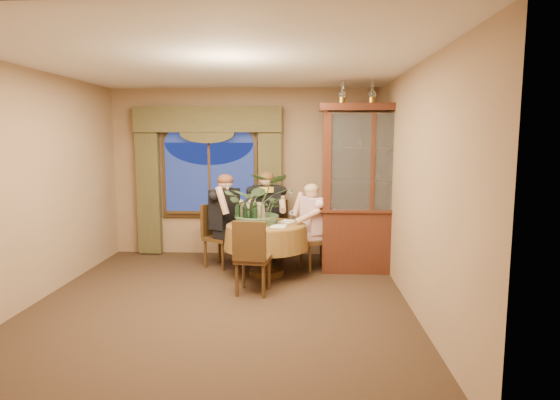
{
  "coord_description": "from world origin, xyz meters",
  "views": [
    {
      "loc": [
        0.98,
        -5.35,
        1.98
      ],
      "look_at": [
        0.65,
        1.25,
        1.1
      ],
      "focal_mm": 30.0,
      "sensor_mm": 36.0,
      "label": 1
    }
  ],
  "objects_px": {
    "oil_lamp_right": "(402,92)",
    "chair_back": "(221,236)",
    "centerpiece_plant": "(260,180)",
    "person_pink": "(312,227)",
    "person_back": "(225,221)",
    "chair_front_left": "(253,256)",
    "stoneware_vase": "(260,213)",
    "wine_bottle_2": "(245,212)",
    "oil_lamp_center": "(372,92)",
    "dining_table": "(266,249)",
    "chair_back_right": "(274,231)",
    "wine_bottle_5": "(252,211)",
    "oil_lamp_left": "(342,92)",
    "chair_right": "(316,238)",
    "wine_bottle_4": "(255,214)",
    "wine_bottle_3": "(243,211)",
    "china_cabinet": "(370,189)",
    "person_scarf": "(267,216)",
    "wine_bottle_1": "(238,213)",
    "wine_bottle_0": "(255,212)",
    "olive_bowl": "(267,223)"
  },
  "relations": [
    {
      "from": "chair_right",
      "to": "centerpiece_plant",
      "type": "height_order",
      "value": "centerpiece_plant"
    },
    {
      "from": "person_pink",
      "to": "stoneware_vase",
      "type": "distance_m",
      "value": 0.84
    },
    {
      "from": "oil_lamp_right",
      "to": "chair_front_left",
      "type": "relative_size",
      "value": 0.35
    },
    {
      "from": "centerpiece_plant",
      "to": "person_pink",
      "type": "bearing_deg",
      "value": 17.94
    },
    {
      "from": "wine_bottle_3",
      "to": "oil_lamp_right",
      "type": "bearing_deg",
      "value": 5.21
    },
    {
      "from": "chair_back_right",
      "to": "oil_lamp_right",
      "type": "bearing_deg",
      "value": 168.74
    },
    {
      "from": "chair_back_right",
      "to": "wine_bottle_2",
      "type": "xyz_separation_m",
      "value": [
        -0.35,
        -0.83,
        0.44
      ]
    },
    {
      "from": "stoneware_vase",
      "to": "wine_bottle_5",
      "type": "relative_size",
      "value": 0.9
    },
    {
      "from": "wine_bottle_1",
      "to": "chair_front_left",
      "type": "bearing_deg",
      "value": -68.59
    },
    {
      "from": "oil_lamp_center",
      "to": "person_back",
      "type": "distance_m",
      "value": 2.89
    },
    {
      "from": "wine_bottle_3",
      "to": "wine_bottle_1",
      "type": "bearing_deg",
      "value": -107.92
    },
    {
      "from": "olive_bowl",
      "to": "chair_front_left",
      "type": "bearing_deg",
      "value": -99.21
    },
    {
      "from": "china_cabinet",
      "to": "person_scarf",
      "type": "height_order",
      "value": "china_cabinet"
    },
    {
      "from": "wine_bottle_3",
      "to": "wine_bottle_5",
      "type": "distance_m",
      "value": 0.14
    },
    {
      "from": "person_back",
      "to": "centerpiece_plant",
      "type": "distance_m",
      "value": 0.9
    },
    {
      "from": "chair_back_right",
      "to": "wine_bottle_5",
      "type": "bearing_deg",
      "value": 72.01
    },
    {
      "from": "dining_table",
      "to": "stoneware_vase",
      "type": "relative_size",
      "value": 4.13
    },
    {
      "from": "person_scarf",
      "to": "wine_bottle_3",
      "type": "relative_size",
      "value": 4.41
    },
    {
      "from": "person_scarf",
      "to": "wine_bottle_1",
      "type": "xyz_separation_m",
      "value": [
        -0.35,
        -0.83,
        0.19
      ]
    },
    {
      "from": "chair_right",
      "to": "chair_back_right",
      "type": "bearing_deg",
      "value": 29.29
    },
    {
      "from": "person_pink",
      "to": "wine_bottle_0",
      "type": "distance_m",
      "value": 0.93
    },
    {
      "from": "person_scarf",
      "to": "wine_bottle_5",
      "type": "height_order",
      "value": "person_scarf"
    },
    {
      "from": "chair_right",
      "to": "wine_bottle_4",
      "type": "relative_size",
      "value": 2.91
    },
    {
      "from": "oil_lamp_center",
      "to": "stoneware_vase",
      "type": "relative_size",
      "value": 1.15
    },
    {
      "from": "stoneware_vase",
      "to": "wine_bottle_2",
      "type": "distance_m",
      "value": 0.23
    },
    {
      "from": "person_back",
      "to": "dining_table",
      "type": "bearing_deg",
      "value": 90.0
    },
    {
      "from": "chair_front_left",
      "to": "centerpiece_plant",
      "type": "relative_size",
      "value": 0.88
    },
    {
      "from": "chair_right",
      "to": "stoneware_vase",
      "type": "xyz_separation_m",
      "value": [
        -0.82,
        -0.21,
        0.42
      ]
    },
    {
      "from": "oil_lamp_left",
      "to": "wine_bottle_1",
      "type": "relative_size",
      "value": 1.03
    },
    {
      "from": "dining_table",
      "to": "wine_bottle_3",
      "type": "distance_m",
      "value": 0.66
    },
    {
      "from": "oil_lamp_center",
      "to": "wine_bottle_1",
      "type": "bearing_deg",
      "value": -169.14
    },
    {
      "from": "oil_lamp_right",
      "to": "chair_back",
      "type": "height_order",
      "value": "oil_lamp_right"
    },
    {
      "from": "oil_lamp_left",
      "to": "chair_back",
      "type": "distance_m",
      "value": 2.82
    },
    {
      "from": "chair_right",
      "to": "wine_bottle_4",
      "type": "bearing_deg",
      "value": 91.29
    },
    {
      "from": "olive_bowl",
      "to": "wine_bottle_0",
      "type": "distance_m",
      "value": 0.25
    },
    {
      "from": "chair_right",
      "to": "chair_back",
      "type": "xyz_separation_m",
      "value": [
        -1.46,
        0.1,
        0.0
      ]
    },
    {
      "from": "wine_bottle_5",
      "to": "person_scarf",
      "type": "bearing_deg",
      "value": 75.83
    },
    {
      "from": "centerpiece_plant",
      "to": "wine_bottle_2",
      "type": "distance_m",
      "value": 0.51
    },
    {
      "from": "wine_bottle_2",
      "to": "oil_lamp_center",
      "type": "bearing_deg",
      "value": 10.11
    },
    {
      "from": "chair_front_left",
      "to": "stoneware_vase",
      "type": "bearing_deg",
      "value": 96.47
    },
    {
      "from": "wine_bottle_1",
      "to": "centerpiece_plant",
      "type": "bearing_deg",
      "value": 23.71
    },
    {
      "from": "person_pink",
      "to": "person_scarf",
      "type": "xyz_separation_m",
      "value": [
        -0.73,
        0.45,
        0.07
      ]
    },
    {
      "from": "chair_back_right",
      "to": "wine_bottle_5",
      "type": "xyz_separation_m",
      "value": [
        -0.27,
        -0.69,
        0.44
      ]
    },
    {
      "from": "chair_right",
      "to": "person_scarf",
      "type": "bearing_deg",
      "value": 35.43
    },
    {
      "from": "chair_back_right",
      "to": "dining_table",
      "type": "bearing_deg",
      "value": 90.0
    },
    {
      "from": "centerpiece_plant",
      "to": "wine_bottle_0",
      "type": "distance_m",
      "value": 0.47
    },
    {
      "from": "chair_back_right",
      "to": "stoneware_vase",
      "type": "xyz_separation_m",
      "value": [
        -0.14,
        -0.74,
        0.42
      ]
    },
    {
      "from": "person_scarf",
      "to": "wine_bottle_0",
      "type": "relative_size",
      "value": 4.41
    },
    {
      "from": "wine_bottle_0",
      "to": "person_back",
      "type": "bearing_deg",
      "value": 147.52
    },
    {
      "from": "china_cabinet",
      "to": "olive_bowl",
      "type": "bearing_deg",
      "value": -165.4
    }
  ]
}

